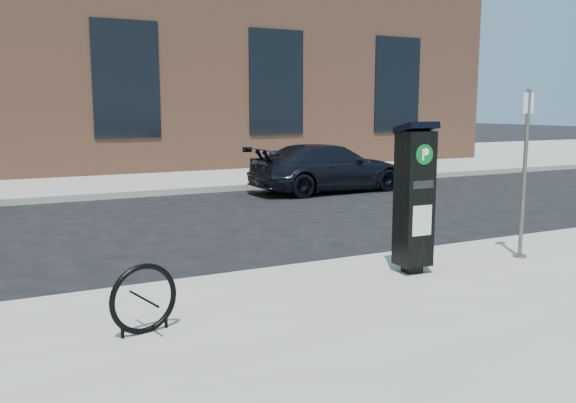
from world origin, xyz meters
TOP-DOWN VIEW (x-y plane):
  - ground at (0.00, 0.00)m, footprint 120.00×120.00m
  - sidewalk_far at (0.00, 14.00)m, footprint 60.00×12.00m
  - curb_near at (0.00, -0.02)m, footprint 60.00×0.12m
  - curb_far at (0.00, 8.02)m, footprint 60.00×0.12m
  - building at (-0.00, 17.00)m, footprint 28.00×10.05m
  - parking_kiosk at (0.62, -0.95)m, footprint 0.44×0.39m
  - sign_pole at (2.42, -0.99)m, footprint 0.20×0.18m
  - bike_rack at (-2.83, -1.51)m, footprint 0.64×0.18m
  - car_dark at (3.99, 6.79)m, footprint 4.33×1.91m

SIDE VIEW (x-z plane):
  - ground at x=0.00m, z-range 0.00..0.00m
  - sidewalk_far at x=0.00m, z-range 0.00..0.15m
  - curb_near at x=0.00m, z-range -0.01..0.15m
  - curb_far at x=0.00m, z-range -0.01..0.15m
  - bike_rack at x=-2.83m, z-range 0.14..0.79m
  - car_dark at x=3.99m, z-range 0.00..1.24m
  - parking_kiosk at x=0.62m, z-range 0.17..2.02m
  - sign_pole at x=2.42m, z-range 0.14..2.39m
  - building at x=0.00m, z-range 0.02..8.27m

